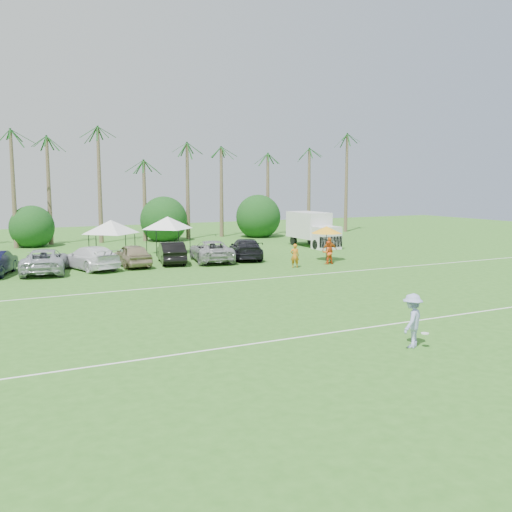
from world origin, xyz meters
name	(u,v)px	position (x,y,z in m)	size (l,w,h in m)	color
ground	(335,351)	(0.00, 0.00, 0.00)	(120.00, 120.00, 0.00)	#30691F
field_lines	(237,305)	(0.00, 8.00, 0.01)	(80.00, 12.10, 0.01)	white
palm_tree_3	(2,130)	(-8.00, 38.00, 10.06)	(2.40, 2.40, 11.90)	brown
palm_tree_4	(53,162)	(-4.00, 38.00, 7.48)	(2.40, 2.40, 8.90)	brown
palm_tree_5	(99,153)	(0.00, 38.00, 8.35)	(2.40, 2.40, 9.90)	brown
palm_tree_6	(141,144)	(4.00, 38.00, 9.21)	(2.40, 2.40, 10.90)	brown
palm_tree_7	(182,137)	(8.00, 38.00, 10.06)	(2.40, 2.40, 11.90)	brown
palm_tree_8	(229,164)	(13.00, 38.00, 7.48)	(2.40, 2.40, 8.90)	brown
palm_tree_9	(272,157)	(18.00, 38.00, 8.35)	(2.40, 2.40, 9.90)	brown
palm_tree_10	(313,150)	(23.00, 38.00, 9.21)	(2.40, 2.40, 10.90)	brown
palm_tree_11	(343,143)	(27.00, 38.00, 10.06)	(2.40, 2.40, 11.90)	brown
bush_tree_1	(31,226)	(-6.00, 39.00, 1.80)	(4.00, 4.00, 4.00)	brown
bush_tree_2	(161,222)	(6.00, 39.00, 1.80)	(4.00, 4.00, 4.00)	brown
bush_tree_3	(251,219)	(16.00, 39.00, 1.80)	(4.00, 4.00, 4.00)	brown
sideline_player_a	(295,256)	(8.44, 17.01, 0.81)	(0.59, 0.39, 1.61)	orange
sideline_player_b	(328,253)	(11.32, 17.38, 0.81)	(0.79, 0.62, 1.63)	#F5571B
sideline_player_c	(330,250)	(11.76, 17.80, 0.92)	(1.07, 0.45, 1.83)	#CD5E16
box_truck	(313,228)	(16.32, 27.20, 1.62)	(2.33, 5.89, 3.03)	silver
canopy_tent_left	(111,220)	(-1.68, 26.25, 2.95)	(4.25, 4.25, 3.44)	black
canopy_tent_right	(167,217)	(3.30, 28.35, 2.95)	(4.25, 4.25, 3.45)	black
market_umbrella	(327,230)	(12.17, 18.84, 2.27)	(2.27, 2.27, 2.53)	black
frisbee_player	(412,321)	(2.61, -0.82, 0.94)	(1.41, 1.23, 1.89)	#9AA2DB
parked_car_2	(45,261)	(-6.79, 22.19, 0.77)	(2.55, 5.52, 1.53)	#A9AEB5
parked_car_3	(90,258)	(-3.95, 22.42, 0.77)	(2.15, 5.29, 1.53)	white
parked_car_4	(132,255)	(-1.12, 22.55, 0.77)	(1.81, 4.50, 1.53)	#9A8968
parked_car_5	(171,252)	(1.72, 22.73, 0.77)	(1.62, 4.66, 1.53)	black
parked_car_6	(211,251)	(4.56, 22.26, 0.77)	(2.55, 5.52, 1.53)	#9E9FA0
parked_car_7	(246,249)	(7.39, 22.41, 0.77)	(2.15, 5.29, 1.53)	black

